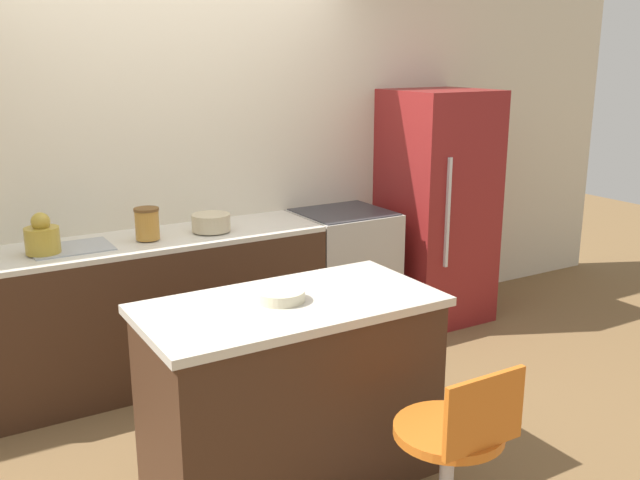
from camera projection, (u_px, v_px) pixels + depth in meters
ground_plane at (218, 386)px, 4.38m from camera, size 14.00×14.00×0.00m
wall_back at (172, 163)px, 4.58m from camera, size 8.00×0.06×2.60m
back_counter at (144, 311)px, 4.36m from camera, size 2.25×0.59×0.91m
kitchen_island at (291, 392)px, 3.32m from camera, size 1.35×0.70×0.91m
oven_range at (343, 274)px, 5.08m from camera, size 0.63×0.60×0.91m
refrigerator at (437, 207)px, 5.34m from camera, size 0.70×0.70×1.73m
stool_chair at (453, 461)px, 2.88m from camera, size 0.45×0.45×0.83m
kettle at (42, 237)px, 3.91m from camera, size 0.19×0.19×0.23m
mixing_bowl at (211, 222)px, 4.42m from camera, size 0.24×0.24×0.10m
canister_jar at (147, 223)px, 4.21m from camera, size 0.15×0.15×0.19m
fruit_bowl at (280, 296)px, 3.20m from camera, size 0.22×0.22×0.05m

